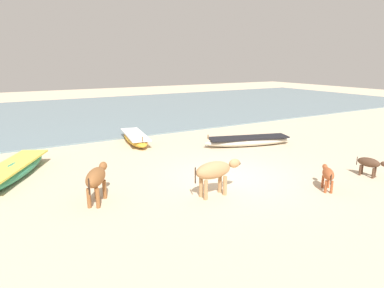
{
  "coord_description": "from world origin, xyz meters",
  "views": [
    {
      "loc": [
        -6.72,
        -8.74,
        3.94
      ],
      "look_at": [
        -0.01,
        2.73,
        0.6
      ],
      "focal_mm": 31.08,
      "sensor_mm": 36.0,
      "label": 1
    }
  ],
  "objects_px": {
    "fishing_boat_4": "(135,138)",
    "calf_far_rust": "(328,174)",
    "cow_second_adult_brown": "(96,178)",
    "fishing_boat_0": "(248,141)",
    "cow_adult_tan": "(215,171)",
    "fishing_boat_1": "(12,171)",
    "calf_near_dark": "(370,163)"
  },
  "relations": [
    {
      "from": "calf_near_dark",
      "to": "cow_second_adult_brown",
      "type": "height_order",
      "value": "cow_second_adult_brown"
    },
    {
      "from": "fishing_boat_0",
      "to": "calf_near_dark",
      "type": "distance_m",
      "value": 5.58
    },
    {
      "from": "cow_adult_tan",
      "to": "calf_near_dark",
      "type": "bearing_deg",
      "value": -13.92
    },
    {
      "from": "calf_far_rust",
      "to": "cow_adult_tan",
      "type": "bearing_deg",
      "value": 107.54
    },
    {
      "from": "fishing_boat_0",
      "to": "fishing_boat_1",
      "type": "relative_size",
      "value": 1.02
    },
    {
      "from": "fishing_boat_4",
      "to": "calf_far_rust",
      "type": "xyz_separation_m",
      "value": [
        2.95,
        -8.91,
        0.27
      ]
    },
    {
      "from": "fishing_boat_0",
      "to": "calf_near_dark",
      "type": "height_order",
      "value": "calf_near_dark"
    },
    {
      "from": "fishing_boat_4",
      "to": "fishing_boat_0",
      "type": "bearing_deg",
      "value": 62.15
    },
    {
      "from": "cow_adult_tan",
      "to": "calf_near_dark",
      "type": "distance_m",
      "value": 5.75
    },
    {
      "from": "calf_near_dark",
      "to": "cow_adult_tan",
      "type": "bearing_deg",
      "value": -114.39
    },
    {
      "from": "calf_far_rust",
      "to": "fishing_boat_0",
      "type": "bearing_deg",
      "value": 25.8
    },
    {
      "from": "fishing_boat_4",
      "to": "calf_far_rust",
      "type": "relative_size",
      "value": 3.89
    },
    {
      "from": "fishing_boat_1",
      "to": "calf_far_rust",
      "type": "xyz_separation_m",
      "value": [
        8.45,
        -6.15,
        0.24
      ]
    },
    {
      "from": "fishing_boat_0",
      "to": "calf_near_dark",
      "type": "bearing_deg",
      "value": 115.57
    },
    {
      "from": "fishing_boat_0",
      "to": "fishing_boat_4",
      "type": "relative_size",
      "value": 1.19
    },
    {
      "from": "fishing_boat_0",
      "to": "cow_adult_tan",
      "type": "height_order",
      "value": "cow_adult_tan"
    },
    {
      "from": "fishing_boat_0",
      "to": "cow_adult_tan",
      "type": "relative_size",
      "value": 2.67
    },
    {
      "from": "fishing_boat_1",
      "to": "calf_near_dark",
      "type": "relative_size",
      "value": 4.2
    },
    {
      "from": "calf_far_rust",
      "to": "cow_second_adult_brown",
      "type": "bearing_deg",
      "value": 108.02
    },
    {
      "from": "calf_far_rust",
      "to": "fishing_boat_1",
      "type": "bearing_deg",
      "value": 94.6
    },
    {
      "from": "fishing_boat_4",
      "to": "fishing_boat_1",
      "type": "bearing_deg",
      "value": -54.42
    },
    {
      "from": "fishing_boat_4",
      "to": "cow_adult_tan",
      "type": "bearing_deg",
      "value": 6.39
    },
    {
      "from": "fishing_boat_4",
      "to": "calf_near_dark",
      "type": "xyz_separation_m",
      "value": [
        5.24,
        -8.83,
        0.24
      ]
    },
    {
      "from": "fishing_boat_1",
      "to": "fishing_boat_4",
      "type": "xyz_separation_m",
      "value": [
        5.51,
        2.76,
        -0.03
      ]
    },
    {
      "from": "fishing_boat_4",
      "to": "cow_second_adult_brown",
      "type": "bearing_deg",
      "value": -20.39
    },
    {
      "from": "calf_near_dark",
      "to": "cow_second_adult_brown",
      "type": "distance_m",
      "value": 9.13
    },
    {
      "from": "cow_adult_tan",
      "to": "cow_second_adult_brown",
      "type": "distance_m",
      "value": 3.41
    },
    {
      "from": "calf_near_dark",
      "to": "cow_second_adult_brown",
      "type": "bearing_deg",
      "value": -117.65
    },
    {
      "from": "cow_adult_tan",
      "to": "calf_far_rust",
      "type": "height_order",
      "value": "cow_adult_tan"
    },
    {
      "from": "calf_near_dark",
      "to": "calf_far_rust",
      "type": "relative_size",
      "value": 1.09
    },
    {
      "from": "fishing_boat_1",
      "to": "fishing_boat_4",
      "type": "height_order",
      "value": "fishing_boat_1"
    },
    {
      "from": "calf_far_rust",
      "to": "cow_second_adult_brown",
      "type": "distance_m",
      "value": 6.99
    }
  ]
}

